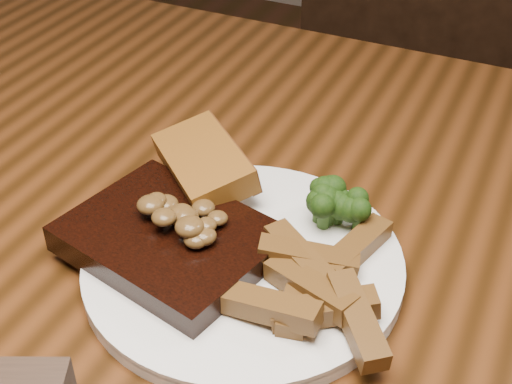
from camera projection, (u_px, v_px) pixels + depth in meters
dining_table at (264, 301)px, 0.74m from camera, size 1.60×0.90×0.75m
chair_far at (418, 115)px, 1.37m from camera, size 0.49×0.49×0.89m
plate at (243, 265)px, 0.64m from camera, size 0.32×0.32×0.01m
steak at (170, 240)px, 0.63m from camera, size 0.21×0.17×0.03m
steak_bone at (133, 288)px, 0.59m from camera, size 0.14×0.05×0.02m
mushroom_pile at (184, 211)px, 0.62m from camera, size 0.07×0.07×0.03m
garlic_bread at (205, 179)px, 0.71m from camera, size 0.13×0.13×0.03m
potato_wedges at (320, 284)px, 0.59m from camera, size 0.11×0.11×0.02m
broccoli_cluster at (328, 210)px, 0.66m from camera, size 0.07×0.07×0.04m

